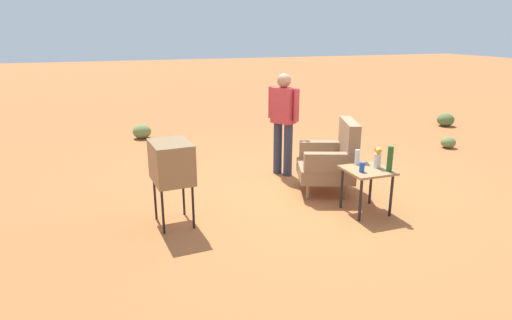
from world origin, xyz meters
The scene contains 12 objects.
ground_plane centered at (0.00, 0.00, 0.00)m, with size 60.00×60.00×0.00m, color #AD6033.
armchair centered at (0.21, 0.23, 0.50)m, with size 0.98×0.99×1.06m.
side_table centered at (1.00, 0.28, 0.50)m, with size 0.56×0.56×0.58m.
tv_on_stand centered at (0.53, -2.11, 0.78)m, with size 0.63×0.49×1.03m.
person_standing centered at (-0.78, -0.13, 0.94)m, with size 0.49×0.38×1.64m.
bottle_wine_green centered at (1.16, 0.49, 0.74)m, with size 0.07×0.07×0.32m, color #1E5623.
soda_can_blue centered at (1.07, 0.15, 0.65)m, with size 0.07×0.07×0.12m, color blue.
bottle_short_clear centered at (0.78, 0.26, 0.68)m, with size 0.06×0.06×0.20m, color silver.
flower_vase centered at (0.98, 0.44, 0.73)m, with size 0.15×0.09×0.27m.
shrub_near centered at (-2.87, 5.12, 0.16)m, with size 0.40×0.40×0.31m, color #516B38.
shrub_mid centered at (-1.20, 3.66, 0.11)m, with size 0.29×0.29×0.22m, color olive.
shrub_far centered at (-4.08, -2.06, 0.15)m, with size 0.40×0.40×0.31m, color olive.
Camera 1 is at (5.47, -2.82, 2.28)m, focal length 30.48 mm.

